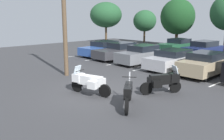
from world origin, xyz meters
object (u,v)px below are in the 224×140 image
(motorcycle_touring, at_px, (89,81))
(car_far_green, at_px, (177,46))
(car_grey, at_px, (141,55))
(car_tan, at_px, (205,64))
(car_far_navy, at_px, (203,48))
(motorcycle_second, at_px, (163,81))
(motorcycle_third, at_px, (128,93))
(car_blue, at_px, (102,49))
(car_silver, at_px, (172,60))
(car_charcoal, at_px, (120,51))

(motorcycle_touring, bearing_deg, car_far_green, 106.88)
(car_grey, height_order, car_tan, car_tan)
(car_tan, xyz_separation_m, car_far_navy, (-3.81, 7.39, -0.03))
(motorcycle_second, relative_size, motorcycle_third, 1.03)
(car_far_green, bearing_deg, car_blue, -121.07)
(motorcycle_touring, distance_m, car_silver, 7.87)
(car_silver, relative_size, car_tan, 1.02)
(car_charcoal, relative_size, car_tan, 1.14)
(motorcycle_third, bearing_deg, car_tan, 93.52)
(motorcycle_third, height_order, car_far_navy, car_far_navy)
(car_tan, bearing_deg, motorcycle_third, -86.48)
(car_blue, relative_size, car_silver, 1.05)
(motorcycle_third, distance_m, car_silver, 8.25)
(car_far_green, bearing_deg, car_charcoal, -103.28)
(car_grey, xyz_separation_m, car_tan, (5.37, -0.11, 0.02))
(car_charcoal, xyz_separation_m, car_silver, (5.69, -0.41, 0.01))
(motorcycle_second, height_order, car_silver, car_silver)
(motorcycle_third, xyz_separation_m, car_silver, (-2.93, 7.71, 0.12))
(motorcycle_touring, relative_size, motorcycle_second, 1.17)
(motorcycle_third, distance_m, car_far_green, 16.50)
(motorcycle_touring, relative_size, car_far_navy, 0.47)
(car_far_green, height_order, car_far_navy, car_far_green)
(car_silver, bearing_deg, car_charcoal, 175.83)
(motorcycle_third, xyz_separation_m, car_tan, (-0.47, 7.69, 0.17))
(car_silver, xyz_separation_m, car_far_navy, (-1.35, 7.38, 0.02))
(car_tan, bearing_deg, motorcycle_touring, -104.12)
(car_blue, bearing_deg, car_far_green, 58.93)
(motorcycle_touring, xyz_separation_m, car_blue, (-8.62, 8.36, 0.05))
(motorcycle_touring, height_order, car_far_green, car_far_green)
(car_charcoal, bearing_deg, car_tan, -3.03)
(motorcycle_third, height_order, car_charcoal, car_charcoal)
(car_blue, bearing_deg, car_silver, -3.57)
(car_grey, height_order, car_silver, car_grey)
(motorcycle_second, bearing_deg, motorcycle_touring, -131.99)
(motorcycle_touring, height_order, car_charcoal, car_charcoal)
(car_blue, relative_size, car_far_green, 1.05)
(car_grey, xyz_separation_m, car_far_navy, (1.56, 7.29, -0.00))
(motorcycle_third, distance_m, car_blue, 13.78)
(car_blue, height_order, car_grey, car_grey)
(car_blue, bearing_deg, motorcycle_second, -27.47)
(car_grey, relative_size, car_tan, 1.01)
(motorcycle_second, relative_size, car_blue, 0.41)
(car_tan, relative_size, car_far_green, 0.98)
(motorcycle_third, bearing_deg, motorcycle_touring, -176.65)
(car_blue, height_order, car_far_green, car_far_green)
(car_far_navy, bearing_deg, car_tan, -62.74)
(car_charcoal, bearing_deg, motorcycle_third, -43.29)
(car_blue, distance_m, car_far_green, 7.84)
(motorcycle_second, bearing_deg, car_tan, 94.49)
(motorcycle_touring, distance_m, car_tan, 8.08)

